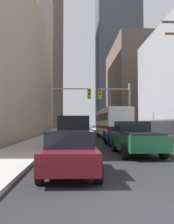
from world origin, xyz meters
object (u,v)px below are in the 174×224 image
pickup_truck_green (135,138)px  traffic_signal_near_left (69,101)px  city_bus (111,122)px  sedan_grey (74,132)px  sedan_blue (119,136)px  cargo_van_black (74,130)px  sedan_red (74,129)px  traffic_signal_near_right (116,102)px  sedan_maroon (70,152)px

pickup_truck_green → traffic_signal_near_left: bearing=109.2°
city_bus → traffic_signal_near_left: size_ratio=1.92×
sedan_grey → city_bus: bearing=23.2°
sedan_blue → cargo_van_black: bearing=-151.5°
traffic_signal_near_left → sedan_grey: bearing=71.2°
pickup_truck_green → sedan_red: 32.27m
pickup_truck_green → sedan_grey: bearing=105.4°
pickup_truck_green → traffic_signal_near_right: 12.06m
city_bus → sedan_maroon: city_bus is taller
sedan_grey → sedan_blue: bearing=-63.0°
sedan_blue → sedan_red: (-3.73, 26.24, 0.00)m
sedan_blue → pickup_truck_green: bearing=-90.8°
pickup_truck_green → cargo_van_black: cargo_van_black is taller
city_bus → sedan_maroon: 20.77m
traffic_signal_near_left → cargo_van_black: bearing=-86.3°
sedan_grey → traffic_signal_near_right: (4.44, -1.40, 3.25)m
city_bus → sedan_red: bearing=104.7°
city_bus → sedan_grey: bearing=-156.8°
sedan_maroon → traffic_signal_near_left: 17.27m
pickup_truck_green → sedan_red: bearing=96.5°
sedan_maroon → traffic_signal_near_right: bearing=75.3°
pickup_truck_green → sedan_grey: size_ratio=1.29×
pickup_truck_green → sedan_red: size_ratio=1.29×
sedan_blue → traffic_signal_near_left: size_ratio=0.70×
sedan_maroon → traffic_signal_near_right: traffic_signal_near_right is taller
sedan_maroon → cargo_van_black: bearing=89.7°
cargo_van_black → sedan_maroon: size_ratio=1.24×
cargo_van_black → sedan_grey: cargo_van_black is taller
sedan_maroon → sedan_blue: same height
city_bus → pickup_truck_green: size_ratio=2.11×
city_bus → sedan_red: size_ratio=2.73×
cargo_van_black → traffic_signal_near_left: (-0.51, 7.77, 2.77)m
pickup_truck_green → sedan_grey: (-3.58, 13.02, -0.16)m
sedan_blue → sedan_grey: 8.08m
pickup_truck_green → sedan_blue: bearing=89.2°
sedan_maroon → sedan_grey: same height
sedan_maroon → sedan_grey: bearing=89.9°
traffic_signal_near_left → traffic_signal_near_right: 4.91m
pickup_truck_green → traffic_signal_near_right: (0.86, 11.62, 3.09)m
pickup_truck_green → sedan_blue: size_ratio=1.30×
pickup_truck_green → traffic_signal_near_left: (-4.06, 11.62, 3.13)m
sedan_red → traffic_signal_near_left: size_ratio=0.70×
cargo_van_black → sedan_blue: cargo_van_black is taller
cargo_van_black → traffic_signal_near_right: traffic_signal_near_right is taller
cargo_van_black → traffic_signal_near_left: 8.27m
sedan_blue → traffic_signal_near_right: traffic_signal_near_right is taller
sedan_blue → traffic_signal_near_left: 7.85m
pickup_truck_green → traffic_signal_near_left: 12.70m
pickup_truck_green → sedan_maroon: (-3.60, -5.33, -0.16)m
city_bus → sedan_grey: (-4.44, -1.91, -1.16)m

